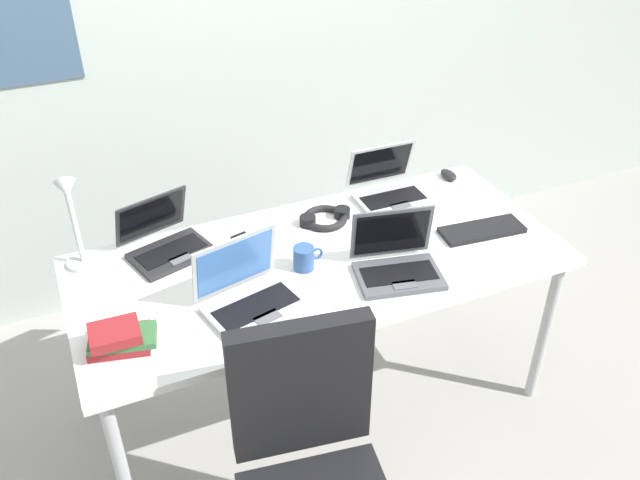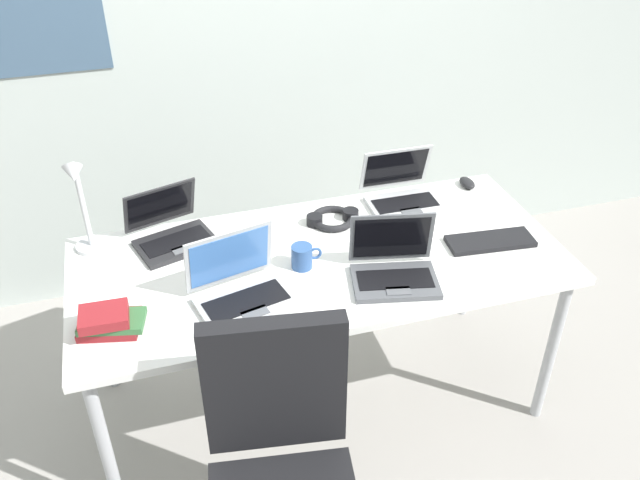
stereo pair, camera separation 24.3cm
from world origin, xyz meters
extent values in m
plane|color=gray|center=(0.00, 0.00, 0.00)|extent=(12.00, 12.00, 0.00)
cube|color=#B2BCB7|center=(0.00, 1.10, 1.30)|extent=(6.00, 0.12, 2.60)
cube|color=white|center=(0.00, 0.00, 0.72)|extent=(1.80, 0.80, 0.03)
cylinder|color=#B2B5BA|center=(-0.84, -0.34, 0.35)|extent=(0.04, 0.04, 0.71)
cylinder|color=#B2B5BA|center=(0.84, -0.34, 0.35)|extent=(0.04, 0.04, 0.71)
cylinder|color=#B2B5BA|center=(-0.84, 0.34, 0.35)|extent=(0.04, 0.04, 0.71)
cylinder|color=#B2B5BA|center=(0.84, 0.34, 0.35)|extent=(0.04, 0.04, 0.71)
cylinder|color=silver|center=(-0.80, 0.31, 0.75)|extent=(0.12, 0.12, 0.02)
cylinder|color=silver|center=(-0.80, 0.31, 0.93)|extent=(0.02, 0.02, 0.34)
cylinder|color=silver|center=(-0.80, 0.27, 1.10)|extent=(0.01, 0.08, 0.01)
cone|color=silver|center=(-0.80, 0.23, 1.10)|extent=(0.07, 0.09, 0.09)
cube|color=#515459|center=(0.21, -0.22, 0.75)|extent=(0.33, 0.26, 0.02)
cube|color=black|center=(0.21, -0.22, 0.76)|extent=(0.28, 0.16, 0.00)
cube|color=#595B60|center=(0.19, -0.29, 0.76)|extent=(0.09, 0.06, 0.00)
cube|color=#515459|center=(0.23, -0.11, 0.86)|extent=(0.30, 0.10, 0.20)
cube|color=black|center=(0.23, -0.12, 0.86)|extent=(0.26, 0.08, 0.17)
cube|color=#B7BABC|center=(-0.31, -0.19, 0.75)|extent=(0.35, 0.28, 0.02)
cube|color=black|center=(-0.31, -0.19, 0.76)|extent=(0.29, 0.18, 0.00)
cube|color=#595B60|center=(-0.30, -0.26, 0.76)|extent=(0.10, 0.07, 0.00)
cube|color=#B7BABC|center=(-0.34, -0.07, 0.87)|extent=(0.31, 0.11, 0.21)
cube|color=#3F72BF|center=(-0.34, -0.08, 0.87)|extent=(0.28, 0.09, 0.18)
cube|color=#232326|center=(-0.50, 0.23, 0.75)|extent=(0.33, 0.27, 0.02)
cube|color=black|center=(-0.50, 0.23, 0.76)|extent=(0.27, 0.17, 0.00)
cube|color=#595B60|center=(-0.48, 0.17, 0.76)|extent=(0.09, 0.06, 0.00)
cube|color=#232326|center=(-0.53, 0.35, 0.85)|extent=(0.29, 0.15, 0.19)
cube|color=black|center=(-0.53, 0.35, 0.85)|extent=(0.26, 0.12, 0.16)
cube|color=#B7BABC|center=(0.44, 0.24, 0.75)|extent=(0.30, 0.21, 0.02)
cube|color=black|center=(0.44, 0.24, 0.76)|extent=(0.26, 0.12, 0.00)
cube|color=#595B60|center=(0.44, 0.18, 0.76)|extent=(0.08, 0.05, 0.00)
cube|color=#B7BABC|center=(0.44, 0.37, 0.86)|extent=(0.30, 0.07, 0.20)
cube|color=black|center=(0.44, 0.36, 0.86)|extent=(0.27, 0.05, 0.16)
cube|color=black|center=(0.65, -0.10, 0.75)|extent=(0.34, 0.15, 0.02)
ellipsoid|color=black|center=(0.76, 0.33, 0.76)|extent=(0.06, 0.10, 0.03)
cube|color=black|center=(-0.22, 0.20, 0.74)|extent=(0.09, 0.15, 0.01)
torus|color=black|center=(0.12, 0.22, 0.75)|extent=(0.18, 0.18, 0.03)
cylinder|color=black|center=(0.04, 0.22, 0.76)|extent=(0.06, 0.06, 0.04)
cylinder|color=black|center=(0.19, 0.22, 0.76)|extent=(0.06, 0.06, 0.04)
cube|color=maroon|center=(-0.75, -0.17, 0.75)|extent=(0.21, 0.18, 0.03)
cube|color=#336638|center=(-0.74, -0.19, 0.78)|extent=(0.22, 0.16, 0.02)
cube|color=maroon|center=(-0.76, -0.19, 0.81)|extent=(0.16, 0.13, 0.04)
cylinder|color=#2D518C|center=(-0.08, -0.03, 0.78)|extent=(0.08, 0.08, 0.09)
torus|color=#2D518C|center=(-0.03, -0.03, 0.79)|extent=(0.05, 0.01, 0.05)
cube|color=black|center=(-0.31, -0.56, 0.73)|extent=(0.42, 0.12, 0.48)
camera|label=1|loc=(-0.81, -1.84, 2.19)|focal=37.83mm
camera|label=2|loc=(-0.58, -1.93, 2.19)|focal=37.83mm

